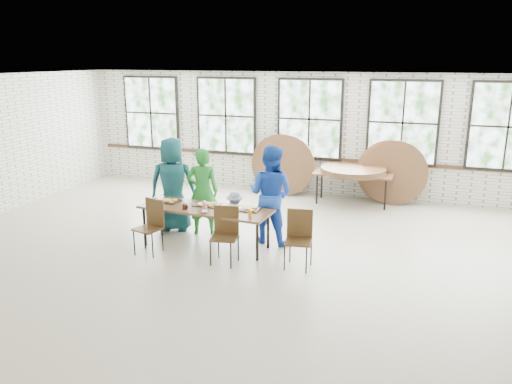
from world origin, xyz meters
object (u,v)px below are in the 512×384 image
Objects in this scene: chair_near_left at (151,221)px; storage_table at (353,175)px; dining_table at (205,210)px; chair_near_right at (225,230)px.

storage_table is (2.88, 4.18, 0.13)m from chair_near_left.
chair_near_right is (0.59, -0.49, -0.13)m from dining_table.
chair_near_right is 0.53× the size of storage_table.
chair_near_left is 1.00× the size of chair_near_right.
dining_table is at bearing 129.38° from chair_near_right.
chair_near_left is 0.53× the size of storage_table.
chair_near_left is 5.07m from storage_table.
chair_near_left reaches higher than storage_table.
chair_near_right is at bearing -110.06° from storage_table.
storage_table is at bearing 70.62° from chair_near_left.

